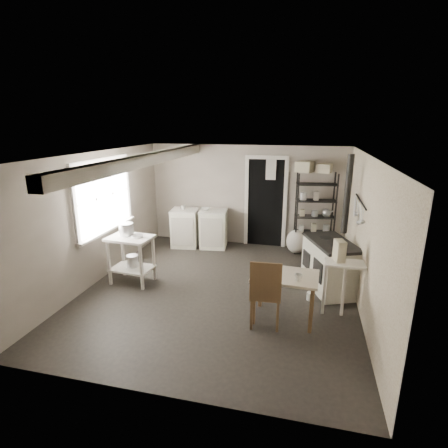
% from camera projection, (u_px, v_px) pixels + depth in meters
% --- Properties ---
extents(floor, '(5.00, 5.00, 0.00)m').
position_uv_depth(floor, '(220.00, 290.00, 6.02)').
color(floor, black).
rests_on(floor, ground).
extents(ceiling, '(5.00, 5.00, 0.00)m').
position_uv_depth(ceiling, '(219.00, 155.00, 5.38)').
color(ceiling, beige).
rests_on(ceiling, wall_back).
extents(wall_back, '(4.50, 0.02, 2.30)m').
position_uv_depth(wall_back, '(246.00, 196.00, 8.04)').
color(wall_back, '#9D9386').
rests_on(wall_back, ground).
extents(wall_front, '(4.50, 0.02, 2.30)m').
position_uv_depth(wall_front, '(156.00, 298.00, 3.37)').
color(wall_front, '#9D9386').
rests_on(wall_front, ground).
extents(wall_left, '(0.02, 5.00, 2.30)m').
position_uv_depth(wall_left, '(97.00, 218.00, 6.21)').
color(wall_left, '#9D9386').
rests_on(wall_left, ground).
extents(wall_right, '(0.02, 5.00, 2.30)m').
position_uv_depth(wall_right, '(366.00, 236.00, 5.20)').
color(wall_right, '#9D9386').
rests_on(wall_right, ground).
extents(window, '(0.12, 1.76, 1.28)m').
position_uv_depth(window, '(103.00, 196.00, 6.29)').
color(window, silver).
rests_on(window, wall_left).
extents(doorway, '(0.96, 0.10, 2.08)m').
position_uv_depth(doorway, '(265.00, 204.00, 7.95)').
color(doorway, silver).
rests_on(doorway, ground).
extents(ceiling_beam, '(0.18, 5.00, 0.18)m').
position_uv_depth(ceiling_beam, '(148.00, 159.00, 5.68)').
color(ceiling_beam, silver).
rests_on(ceiling_beam, ceiling).
extents(wallpaper_panel, '(0.01, 5.00, 2.30)m').
position_uv_depth(wallpaper_panel, '(365.00, 236.00, 5.20)').
color(wallpaper_panel, beige).
rests_on(wallpaper_panel, wall_right).
extents(utensil_rail, '(0.06, 1.20, 0.44)m').
position_uv_depth(utensil_rail, '(359.00, 201.00, 5.66)').
color(utensil_rail, silver).
rests_on(utensil_rail, wall_right).
extents(prep_table, '(0.79, 0.60, 0.86)m').
position_uv_depth(prep_table, '(132.00, 261.00, 6.22)').
color(prep_table, silver).
rests_on(prep_table, ground).
extents(stockpot, '(0.31, 0.31, 0.27)m').
position_uv_depth(stockpot, '(127.00, 231.00, 6.16)').
color(stockpot, silver).
rests_on(stockpot, prep_table).
extents(saucepan, '(0.21, 0.21, 0.11)m').
position_uv_depth(saucepan, '(137.00, 238.00, 6.07)').
color(saucepan, silver).
rests_on(saucepan, prep_table).
extents(bucket, '(0.22, 0.22, 0.23)m').
position_uv_depth(bucket, '(133.00, 261.00, 6.26)').
color(bucket, silver).
rests_on(bucket, prep_table).
extents(base_cabinets, '(1.39, 0.73, 0.87)m').
position_uv_depth(base_cabinets, '(199.00, 227.00, 8.03)').
color(base_cabinets, silver).
rests_on(base_cabinets, ground).
extents(mixing_bowl, '(0.32, 0.32, 0.07)m').
position_uv_depth(mixing_bowl, '(205.00, 207.00, 7.86)').
color(mixing_bowl, silver).
rests_on(mixing_bowl, base_cabinets).
extents(counter_cup, '(0.12, 0.12, 0.09)m').
position_uv_depth(counter_cup, '(183.00, 206.00, 7.92)').
color(counter_cup, silver).
rests_on(counter_cup, base_cabinets).
extents(shelf_rack, '(0.88, 0.45, 1.77)m').
position_uv_depth(shelf_rack, '(315.00, 211.00, 7.51)').
color(shelf_rack, black).
rests_on(shelf_rack, ground).
extents(shelf_jar, '(0.10, 0.10, 0.17)m').
position_uv_depth(shelf_jar, '(305.00, 192.00, 7.43)').
color(shelf_jar, silver).
rests_on(shelf_jar, shelf_rack).
extents(storage_box_a, '(0.41, 0.39, 0.23)m').
position_uv_depth(storage_box_a, '(305.00, 160.00, 7.32)').
color(storage_box_a, beige).
rests_on(storage_box_a, shelf_rack).
extents(storage_box_b, '(0.35, 0.34, 0.19)m').
position_uv_depth(storage_box_b, '(325.00, 162.00, 7.23)').
color(storage_box_b, beige).
rests_on(storage_box_b, shelf_rack).
extents(stove, '(0.98, 1.25, 0.86)m').
position_uv_depth(stove, '(330.00, 265.00, 5.95)').
color(stove, silver).
rests_on(stove, ground).
extents(stovepipe, '(0.10, 0.10, 1.32)m').
position_uv_depth(stovepipe, '(347.00, 195.00, 5.97)').
color(stovepipe, black).
rests_on(stovepipe, stove).
extents(side_ledge, '(0.57, 0.32, 0.85)m').
position_uv_depth(side_ledge, '(342.00, 289.00, 5.12)').
color(side_ledge, silver).
rests_on(side_ledge, ground).
extents(oats_box, '(0.18, 0.23, 0.31)m').
position_uv_depth(oats_box, '(340.00, 251.00, 5.01)').
color(oats_box, beige).
rests_on(oats_box, side_ledge).
extents(work_table, '(0.95, 0.69, 0.70)m').
position_uv_depth(work_table, '(284.00, 295.00, 5.04)').
color(work_table, beige).
rests_on(work_table, ground).
extents(table_cup, '(0.13, 0.13, 0.10)m').
position_uv_depth(table_cup, '(299.00, 273.00, 4.74)').
color(table_cup, silver).
rests_on(table_cup, work_table).
extents(chair, '(0.45, 0.47, 1.02)m').
position_uv_depth(chair, '(266.00, 293.00, 4.88)').
color(chair, '#523923').
rests_on(chair, ground).
extents(flour_sack, '(0.45, 0.38, 0.53)m').
position_uv_depth(flour_sack, '(296.00, 243.00, 7.66)').
color(flour_sack, beige).
rests_on(flour_sack, ground).
extents(floor_crock, '(0.13, 0.13, 0.13)m').
position_uv_depth(floor_crock, '(310.00, 296.00, 5.66)').
color(floor_crock, silver).
rests_on(floor_crock, ground).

